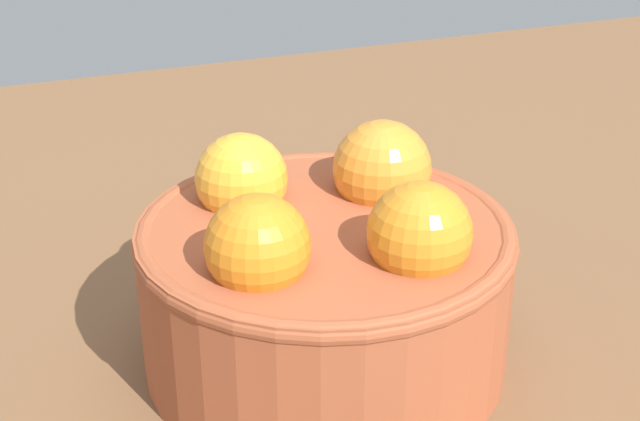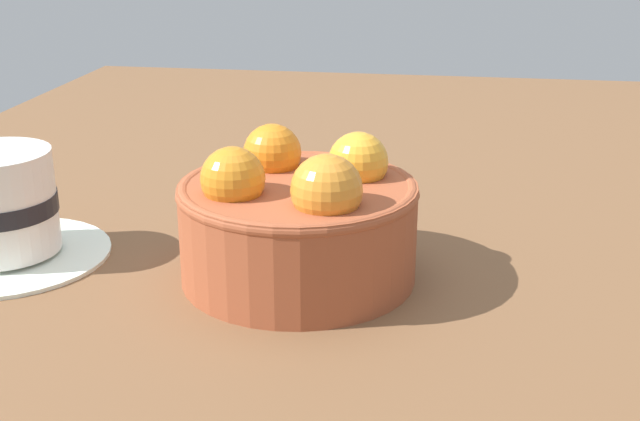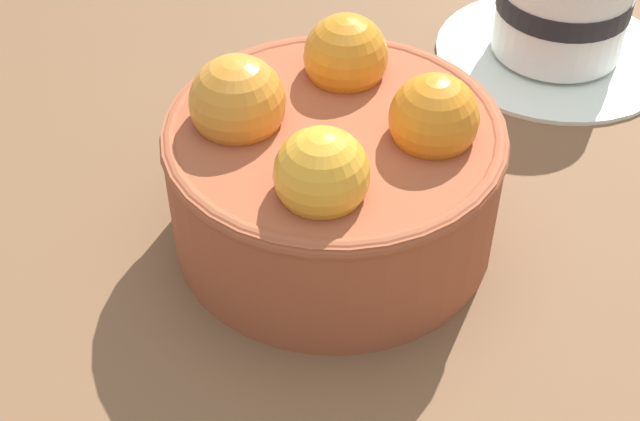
# 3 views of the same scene
# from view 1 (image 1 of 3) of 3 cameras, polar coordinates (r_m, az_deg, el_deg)

# --- Properties ---
(ground_plane) EXTENTS (1.53, 0.93, 0.04)m
(ground_plane) POSITION_cam_1_polar(r_m,az_deg,el_deg) (0.45, 0.28, -11.25)
(ground_plane) COLOR brown
(terracotta_bowl) EXTENTS (0.17, 0.17, 0.10)m
(terracotta_bowl) POSITION_cam_1_polar(r_m,az_deg,el_deg) (0.41, 0.35, -4.01)
(terracotta_bowl) COLOR #9E4C2D
(terracotta_bowl) RESTS_ON ground_plane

